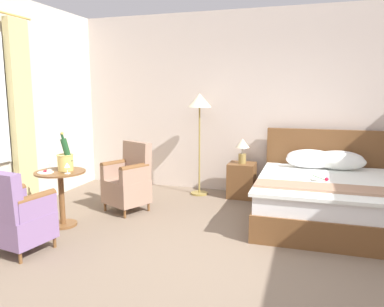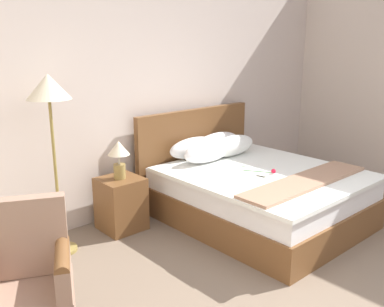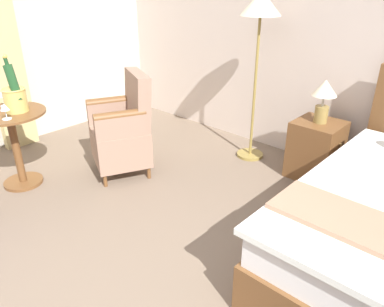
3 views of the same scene
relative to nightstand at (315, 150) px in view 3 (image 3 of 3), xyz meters
The scene contains 8 objects.
nightstand is the anchor object (origin of this frame).
bedside_lamp 0.54m from the nightstand, behind, with size 0.22×0.22×0.40m.
floor_lamp_brass 1.34m from the nightstand, behind, with size 0.38×0.38×1.66m.
side_table_round 2.78m from the nightstand, 134.40° to the right, with size 0.62×0.62×0.71m.
champagne_bucket 2.76m from the nightstand, 134.89° to the right, with size 0.20×0.20×0.49m.
wine_glass_near_bucket 2.93m from the nightstand, 137.82° to the right, with size 0.07×0.07×0.15m.
wine_glass_near_edge 2.78m from the nightstand, 130.71° to the right, with size 0.07×0.07×0.13m.
armchair_by_window 1.85m from the nightstand, 140.60° to the right, with size 0.71×0.70×0.98m.
Camera 3 is at (0.95, -0.67, 1.79)m, focal length 35.00 mm.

